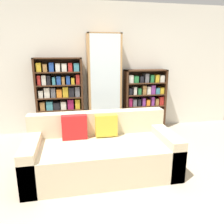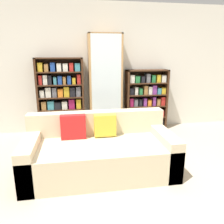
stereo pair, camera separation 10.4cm
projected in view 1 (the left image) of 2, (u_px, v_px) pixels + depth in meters
name	position (u px, v px, depth m)	size (l,w,h in m)	color
ground_plane	(129.00, 181.00, 2.95)	(16.00, 16.00, 0.00)	tan
wall_back	(103.00, 69.00, 4.74)	(6.29, 0.06, 2.70)	silver
couch	(101.00, 152.00, 3.15)	(2.08, 0.98, 0.82)	beige
bookshelf_left	(60.00, 98.00, 4.52)	(0.94, 0.32, 1.59)	#3D2314
display_cabinet	(104.00, 85.00, 4.62)	(0.69, 0.36, 2.06)	#AD7F4C
bookshelf_right	(144.00, 101.00, 4.90)	(0.92, 0.32, 1.33)	#3D2314
wine_bottle	(139.00, 132.00, 4.35)	(0.09, 0.09, 0.39)	#143819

